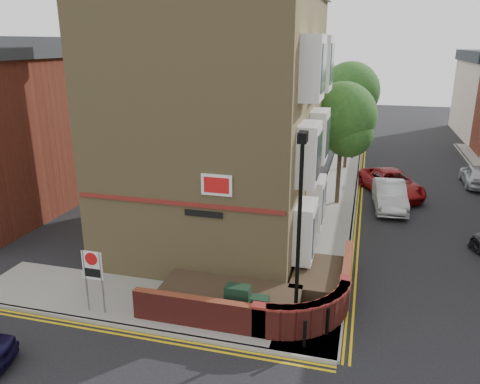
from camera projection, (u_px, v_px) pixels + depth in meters
name	position (u px, v px, depth m)	size (l,w,h in m)	color
ground	(236.00, 347.00, 14.08)	(120.00, 120.00, 0.00)	black
pavement_corner	(151.00, 303.00, 16.32)	(13.00, 3.00, 0.12)	gray
pavement_main	(339.00, 193.00, 28.26)	(2.00, 32.00, 0.12)	gray
kerb_side	(131.00, 328.00, 14.94)	(13.00, 0.15, 0.12)	gray
kerb_main_near	(356.00, 194.00, 28.01)	(0.15, 32.00, 0.12)	gray
yellow_lines_side	(127.00, 334.00, 14.73)	(13.00, 0.28, 0.01)	gold
yellow_lines_main	(360.00, 195.00, 27.97)	(0.28, 32.00, 0.01)	gold
corner_building	(222.00, 103.00, 20.23)	(8.95, 10.40, 13.60)	olive
garden_wall	(255.00, 304.00, 16.38)	(6.80, 6.00, 1.20)	maroon
lamppost	(299.00, 235.00, 13.76)	(0.25, 0.50, 6.30)	black
utility_cabinet_large	(238.00, 303.00, 15.13)	(0.80, 0.45, 1.20)	black
utility_cabinet_small	(260.00, 312.00, 14.67)	(0.55, 0.40, 1.10)	black
bollard_near	(305.00, 334.00, 13.78)	(0.11, 0.11, 0.90)	black
bollard_far	(328.00, 322.00, 14.36)	(0.11, 0.11, 0.90)	black
zone_sign	(93.00, 270.00, 15.28)	(0.72, 0.07, 2.20)	slate
tree_near	(342.00, 121.00, 25.04)	(3.64, 3.65, 6.70)	#382B1E
tree_mid	(350.00, 96.00, 32.24)	(4.03, 4.03, 7.42)	#382B1E
tree_far	(354.00, 89.00, 39.67)	(3.81, 3.81, 7.00)	#382B1E
traffic_light_assembly	(355.00, 124.00, 35.59)	(0.20, 0.16, 4.20)	black
silver_car_near	(390.00, 195.00, 25.61)	(1.57, 4.51, 1.49)	#A4A8AC
red_car_main	(391.00, 183.00, 27.87)	(2.45, 5.32, 1.48)	maroon
silver_car_far	(477.00, 175.00, 29.61)	(1.65, 4.10, 1.40)	#B2B4BA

